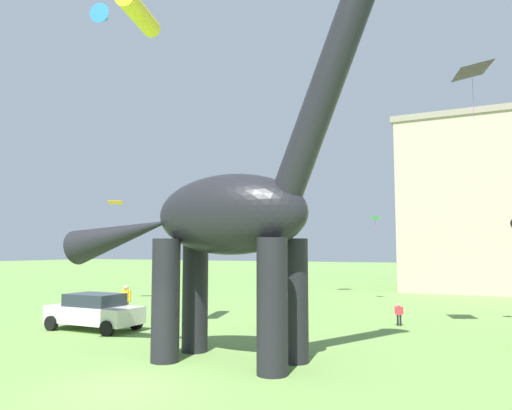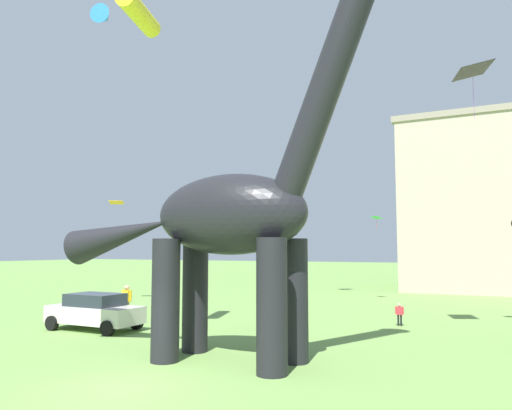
% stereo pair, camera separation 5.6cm
% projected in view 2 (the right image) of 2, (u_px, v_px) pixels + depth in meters
% --- Properties ---
extents(ground_plane, '(240.00, 240.00, 0.00)m').
position_uv_depth(ground_plane, '(126.00, 388.00, 12.28)').
color(ground_plane, '#6B9347').
extents(dinosaur_sculpture, '(12.07, 2.56, 12.62)m').
position_uv_depth(dinosaur_sculpture, '(228.00, 214.00, 15.47)').
color(dinosaur_sculpture, black).
rests_on(dinosaur_sculpture, ground_plane).
extents(parked_sedan_left, '(4.22, 2.01, 1.55)m').
position_uv_depth(parked_sedan_left, '(95.00, 311.00, 21.09)').
color(parked_sedan_left, silver).
rests_on(parked_sedan_left, ground_plane).
extents(person_photographer, '(0.38, 0.17, 1.02)m').
position_uv_depth(person_photographer, '(399.00, 312.00, 22.16)').
color(person_photographer, black).
rests_on(person_photographer, ground_plane).
extents(person_watching_child, '(0.62, 0.27, 1.64)m').
position_uv_depth(person_watching_child, '(266.00, 306.00, 21.26)').
color(person_watching_child, '#2D3347').
rests_on(person_watching_child, ground_plane).
extents(person_vendor_side, '(0.62, 0.27, 1.65)m').
position_uv_depth(person_vendor_side, '(127.00, 298.00, 24.77)').
color(person_vendor_side, '#6B6056').
rests_on(person_vendor_side, ground_plane).
extents(kite_far_left, '(1.14, 1.06, 0.20)m').
position_uv_depth(kite_far_left, '(116.00, 202.00, 32.74)').
color(kite_far_left, orange).
extents(kite_mid_center, '(1.67, 1.96, 2.07)m').
position_uv_depth(kite_mid_center, '(473.00, 71.00, 19.27)').
color(kite_mid_center, black).
extents(kite_near_high, '(2.62, 2.78, 0.79)m').
position_uv_depth(kite_near_high, '(131.00, 15.00, 18.98)').
color(kite_near_high, yellow).
extents(kite_trailing, '(1.45, 1.42, 1.43)m').
position_uv_depth(kite_trailing, '(325.00, 95.00, 34.39)').
color(kite_trailing, black).
extents(kite_far_right, '(0.87, 0.84, 0.89)m').
position_uv_depth(kite_far_right, '(376.00, 218.00, 32.78)').
color(kite_far_right, green).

